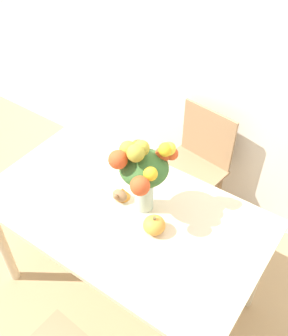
{
  "coord_description": "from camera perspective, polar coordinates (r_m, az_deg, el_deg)",
  "views": [
    {
      "loc": [
        0.83,
        -1.0,
        2.28
      ],
      "look_at": [
        0.07,
        0.08,
        1.04
      ],
      "focal_mm": 42.0,
      "sensor_mm": 36.0,
      "label": 1
    }
  ],
  "objects": [
    {
      "name": "ground_plane",
      "position": [
        2.63,
        -2.37,
        -17.1
      ],
      "size": [
        12.0,
        12.0,
        0.0
      ],
      "primitive_type": "plane",
      "color": "tan"
    },
    {
      "name": "wall_back",
      "position": [
        2.39,
        12.65,
        19.39
      ],
      "size": [
        8.0,
        0.06,
        2.7
      ],
      "color": "white",
      "rests_on": "ground_plane"
    },
    {
      "name": "dining_table",
      "position": [
        2.07,
        -2.9,
        -7.95
      ],
      "size": [
        1.44,
        0.82,
        0.77
      ],
      "color": "beige",
      "rests_on": "ground_plane"
    },
    {
      "name": "flower_vase",
      "position": [
        1.81,
        -0.08,
        -0.26
      ],
      "size": [
        0.23,
        0.31,
        0.44
      ],
      "color": "#B2CCBC",
      "rests_on": "dining_table"
    },
    {
      "name": "pumpkin",
      "position": [
        1.87,
        1.5,
        -8.26
      ],
      "size": [
        0.11,
        0.11,
        0.1
      ],
      "color": "gold",
      "rests_on": "dining_table"
    },
    {
      "name": "turkey_figurine",
      "position": [
        2.02,
        -3.33,
        -3.77
      ],
      "size": [
        0.08,
        0.11,
        0.07
      ],
      "color": "#936642",
      "rests_on": "dining_table"
    },
    {
      "name": "dining_chair_near_window",
      "position": [
        2.7,
        7.09,
        0.12
      ],
      "size": [
        0.47,
        0.47,
        0.85
      ],
      "rotation": [
        0.0,
        0.0,
        -0.13
      ],
      "color": "#9E7A56",
      "rests_on": "ground_plane"
    }
  ]
}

